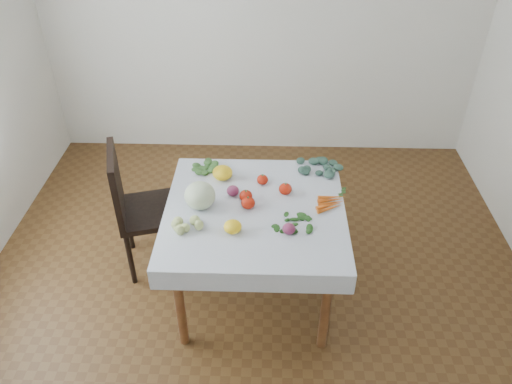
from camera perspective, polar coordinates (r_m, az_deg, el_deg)
ground at (r=3.64m, az=-0.11°, el=-11.27°), size 4.00×4.00×0.00m
back_wall at (r=4.64m, az=0.73°, el=19.71°), size 4.00×0.04×2.70m
table at (r=3.18m, az=-0.13°, el=-3.34°), size 1.00×1.00×0.75m
tablecloth at (r=3.12m, az=-0.13°, el=-1.94°), size 1.12×1.12×0.01m
chair at (r=3.57m, az=-13.49°, el=-1.24°), size 0.55×0.55×0.99m
cabbage at (r=3.10m, az=-6.43°, el=-0.40°), size 0.25×0.25×0.17m
tomato_a at (r=3.31m, az=0.74°, el=1.42°), size 0.08×0.08×0.07m
tomato_b at (r=3.16m, az=-1.18°, el=-0.44°), size 0.11×0.11×0.07m
tomato_c at (r=3.10m, az=-0.91°, el=-1.24°), size 0.09×0.09×0.08m
tomato_d at (r=3.22m, az=3.37°, el=0.35°), size 0.11×0.11×0.07m
heirloom_back at (r=3.36m, az=-3.84°, el=2.20°), size 0.17×0.17×0.10m
heirloom_front at (r=2.93m, az=-2.68°, el=-3.98°), size 0.12×0.12×0.08m
onion_a at (r=3.21m, az=-2.66°, el=0.14°), size 0.10×0.10×0.07m
onion_b at (r=2.93m, az=3.78°, el=-4.21°), size 0.08×0.08×0.07m
tomatillo_cluster at (r=2.98m, az=-7.60°, el=-3.77°), size 0.18×0.13×0.05m
carrot_bunch at (r=3.18m, az=8.59°, el=-1.22°), size 0.18×0.19×0.03m
kale_bunch at (r=3.48m, az=7.15°, el=2.76°), size 0.28×0.26×0.04m
basil_bunch at (r=3.00m, az=4.18°, el=-3.69°), size 0.26×0.19×0.01m
dill_bunch at (r=3.48m, az=-5.36°, el=2.79°), size 0.25×0.19×0.02m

